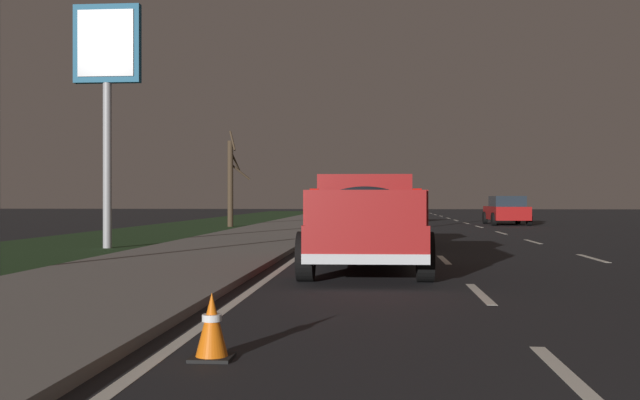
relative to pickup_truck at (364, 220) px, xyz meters
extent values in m
plane|color=black|center=(14.67, -3.50, -0.98)|extent=(144.00, 144.00, 0.00)
cube|color=slate|center=(14.67, 3.95, -0.92)|extent=(108.00, 4.00, 0.12)
cube|color=#1E3819|center=(14.67, 8.95, -0.98)|extent=(108.00, 6.00, 0.01)
cube|color=silver|center=(3.44, -5.25, -0.98)|extent=(2.40, 0.14, 0.01)
cube|color=silver|center=(10.16, -5.25, -0.98)|extent=(2.40, 0.14, 0.01)
cube|color=silver|center=(16.41, -5.25, -0.98)|extent=(2.40, 0.14, 0.01)
cube|color=silver|center=(23.09, -5.25, -0.98)|extent=(2.40, 0.14, 0.01)
cube|color=silver|center=(28.49, -5.25, -0.98)|extent=(2.40, 0.14, 0.01)
cube|color=silver|center=(34.04, -5.25, -0.98)|extent=(2.40, 0.14, 0.01)
cube|color=silver|center=(39.35, -5.25, -0.98)|extent=(2.40, 0.14, 0.01)
cube|color=silver|center=(45.80, -5.25, -0.98)|extent=(2.40, 0.14, 0.01)
cube|color=silver|center=(51.50, -5.25, -0.98)|extent=(2.40, 0.14, 0.01)
cube|color=silver|center=(57.57, -5.25, -0.98)|extent=(2.40, 0.14, 0.01)
cube|color=silver|center=(63.38, -5.25, -0.98)|extent=(2.40, 0.14, 0.01)
cube|color=silver|center=(-8.39, -1.75, -0.98)|extent=(2.40, 0.14, 0.01)
cube|color=silver|center=(-3.27, -1.75, -0.98)|extent=(2.40, 0.14, 0.01)
cube|color=silver|center=(2.73, -1.75, -0.98)|extent=(2.40, 0.14, 0.01)
cube|color=silver|center=(9.43, -1.75, -0.98)|extent=(2.40, 0.14, 0.01)
cube|color=silver|center=(15.10, -1.75, -0.98)|extent=(2.40, 0.14, 0.01)
cube|color=silver|center=(21.32, -1.75, -0.98)|extent=(2.40, 0.14, 0.01)
cube|color=silver|center=(28.25, -1.75, -0.98)|extent=(2.40, 0.14, 0.01)
cube|color=silver|center=(34.78, -1.75, -0.98)|extent=(2.40, 0.14, 0.01)
cube|color=silver|center=(41.41, -1.75, -0.98)|extent=(2.40, 0.14, 0.01)
cube|color=silver|center=(48.03, -1.75, -0.98)|extent=(2.40, 0.14, 0.01)
cube|color=silver|center=(54.70, -1.75, -0.98)|extent=(2.40, 0.14, 0.01)
cube|color=silver|center=(60.48, -1.75, -0.98)|extent=(2.40, 0.14, 0.01)
cube|color=silver|center=(67.48, -1.75, -0.98)|extent=(2.40, 0.14, 0.01)
cube|color=silver|center=(14.67, 1.65, -0.98)|extent=(108.00, 0.14, 0.01)
cube|color=maroon|center=(-0.06, 0.00, -0.31)|extent=(5.45, 2.13, 0.60)
cube|color=maroon|center=(1.13, 0.03, 0.44)|extent=(2.20, 1.89, 0.90)
cube|color=#1E2833|center=(0.08, 0.00, 0.49)|extent=(0.08, 1.44, 0.50)
cube|color=maroon|center=(-1.16, 0.91, 0.27)|extent=(3.03, 0.15, 0.56)
cube|color=maroon|center=(-1.11, -0.97, 0.27)|extent=(3.03, 0.15, 0.56)
cube|color=maroon|center=(-2.72, -0.07, 0.27)|extent=(0.13, 1.88, 0.56)
cube|color=silver|center=(-2.72, -0.07, -0.53)|extent=(0.17, 2.00, 0.16)
cube|color=red|center=(-2.73, 0.73, 0.47)|extent=(0.06, 0.14, 0.20)
cube|color=red|center=(-2.69, -0.87, 0.47)|extent=(0.06, 0.14, 0.20)
ellipsoid|color=#232833|center=(-1.14, -0.03, 0.31)|extent=(2.63, 1.58, 0.64)
sphere|color=silver|center=(-0.65, 0.34, 0.17)|extent=(0.40, 0.40, 0.40)
sphere|color=beige|center=(-1.73, -0.34, 0.15)|extent=(0.34, 0.34, 0.34)
cylinder|color=black|center=(1.70, 1.04, -0.56)|extent=(0.84, 0.28, 0.84)
cylinder|color=black|center=(1.75, -0.96, -0.56)|extent=(0.84, 0.28, 0.84)
cylinder|color=black|center=(-1.86, 0.95, -0.56)|extent=(0.84, 0.28, 0.84)
cylinder|color=black|center=(-1.81, -1.05, -0.56)|extent=(0.84, 0.28, 0.84)
cube|color=black|center=(7.90, -0.15, -0.35)|extent=(4.43, 1.87, 0.70)
cube|color=#1E2833|center=(7.65, -0.15, 0.28)|extent=(2.49, 1.62, 0.56)
cylinder|color=black|center=(9.38, 0.78, -0.64)|extent=(0.68, 0.22, 0.68)
cylinder|color=black|center=(9.41, -1.02, -0.64)|extent=(0.68, 0.22, 0.68)
cylinder|color=black|center=(6.39, 0.73, -0.64)|extent=(0.68, 0.22, 0.68)
cylinder|color=black|center=(6.42, -1.07, -0.64)|extent=(0.68, 0.22, 0.68)
cube|color=red|center=(5.75, -0.18, -0.30)|extent=(0.10, 1.51, 0.10)
cube|color=maroon|center=(26.10, -7.10, -0.35)|extent=(4.41, 1.84, 0.70)
cube|color=#1E2833|center=(25.85, -7.11, 0.28)|extent=(2.48, 1.60, 0.56)
cylinder|color=black|center=(27.59, -6.19, -0.64)|extent=(0.68, 0.22, 0.68)
cylinder|color=black|center=(27.61, -7.99, -0.64)|extent=(0.68, 0.22, 0.68)
cylinder|color=black|center=(24.60, -6.22, -0.64)|extent=(0.68, 0.22, 0.68)
cylinder|color=black|center=(24.61, -8.02, -0.64)|extent=(0.68, 0.22, 0.68)
cube|color=red|center=(23.95, -7.12, -0.30)|extent=(0.09, 1.51, 0.10)
cylinder|color=#99999E|center=(6.00, 7.35, 2.45)|extent=(0.24, 0.24, 6.85)
cube|color=navy|center=(6.00, 7.35, 4.77)|extent=(0.24, 1.90, 2.20)
cube|color=black|center=(5.87, 7.35, 4.77)|extent=(0.04, 1.60, 1.87)
cylinder|color=#423323|center=(22.06, 7.10, 1.16)|extent=(0.28, 0.28, 4.28)
cylinder|color=#423323|center=(21.83, 6.94, 3.29)|extent=(0.54, 0.41, 1.05)
cylinder|color=#423323|center=(22.69, 7.00, 2.37)|extent=(1.32, 0.32, 1.05)
cylinder|color=#423323|center=(22.36, 6.67, 1.78)|extent=(0.60, 0.96, 0.88)
cube|color=black|center=(-7.95, 1.17, -0.97)|extent=(0.36, 0.36, 0.03)
cone|color=orange|center=(-7.95, 1.17, -0.68)|extent=(0.28, 0.28, 0.55)
cylinder|color=white|center=(-7.95, 1.17, -0.62)|extent=(0.17, 0.17, 0.06)
camera|label=1|loc=(-14.24, -0.27, 0.41)|focal=41.51mm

